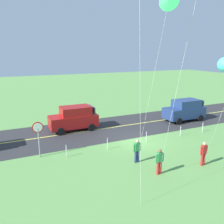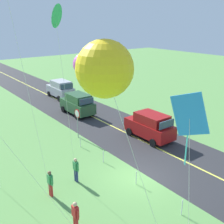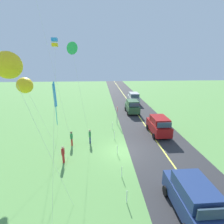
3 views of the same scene
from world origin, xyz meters
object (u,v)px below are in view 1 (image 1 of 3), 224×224
(person_adult_companion, at_px, (137,150))
(kite_blue_mid, at_px, (169,1))
(car_suv_foreground, at_px, (74,118))
(car_parked_west_near, at_px, (185,110))
(stop_sign, at_px, (38,133))
(person_adult_near, at_px, (204,153))
(person_child_watcher, at_px, (159,161))

(person_adult_companion, distance_m, kite_blue_mid, 9.05)
(car_suv_foreground, bearing_deg, person_adult_companion, 102.77)
(person_adult_companion, bearing_deg, car_suv_foreground, 23.47)
(car_parked_west_near, relative_size, kite_blue_mid, 0.42)
(car_suv_foreground, bearing_deg, kite_blue_mid, 106.70)
(stop_sign, distance_m, person_adult_near, 11.03)
(car_suv_foreground, height_order, person_child_watcher, car_suv_foreground)
(person_child_watcher, bearing_deg, car_parked_west_near, -32.06)
(car_suv_foreground, relative_size, kite_blue_mid, 0.42)
(stop_sign, height_order, person_adult_near, stop_sign)
(stop_sign, xyz_separation_m, person_adult_near, (-9.39, 5.71, -0.94))
(car_parked_west_near, distance_m, person_child_watcher, 12.46)
(kite_blue_mid, bearing_deg, car_parked_west_near, -138.77)
(kite_blue_mid, bearing_deg, person_adult_companion, -51.34)
(stop_sign, xyz_separation_m, person_child_watcher, (-6.14, 5.46, -0.94))
(person_adult_companion, relative_size, kite_blue_mid, 0.15)
(car_suv_foreground, distance_m, stop_sign, 6.14)
(stop_sign, relative_size, person_adult_near, 1.60)
(person_adult_near, bearing_deg, person_adult_companion, -138.14)
(car_suv_foreground, height_order, stop_sign, stop_sign)
(person_adult_near, height_order, person_adult_companion, same)
(stop_sign, height_order, kite_blue_mid, kite_blue_mid)
(person_adult_companion, xyz_separation_m, person_child_watcher, (-0.41, 1.91, 0.00))
(person_adult_near, height_order, person_child_watcher, same)
(stop_sign, xyz_separation_m, person_adult_companion, (-5.73, 3.55, -0.94))
(car_suv_foreground, distance_m, person_child_watcher, 10.46)
(car_parked_west_near, height_order, kite_blue_mid, kite_blue_mid)
(car_parked_west_near, relative_size, person_adult_near, 2.75)
(person_adult_near, xyz_separation_m, person_adult_companion, (3.66, -2.17, 0.00))
(car_suv_foreground, distance_m, person_adult_near, 11.83)
(car_parked_west_near, bearing_deg, stop_sign, 10.53)
(person_child_watcher, distance_m, kite_blue_mid, 8.96)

